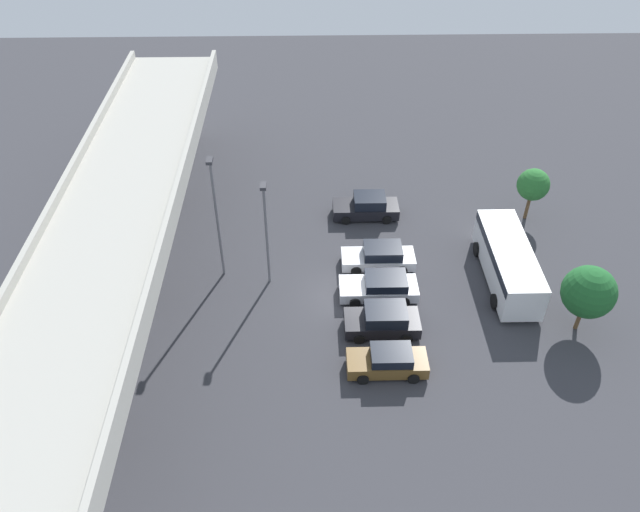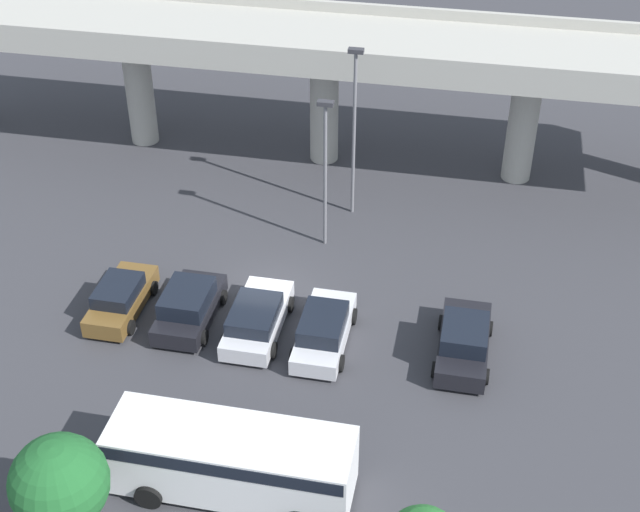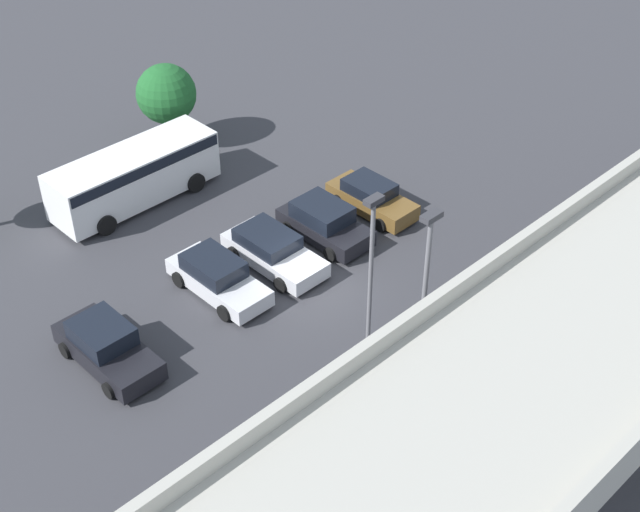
{
  "view_description": "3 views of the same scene",
  "coord_description": "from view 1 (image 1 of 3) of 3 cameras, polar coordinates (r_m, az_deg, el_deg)",
  "views": [
    {
      "loc": [
        -27.79,
        1.91,
        26.56
      ],
      "look_at": [
        1.91,
        1.29,
        1.77
      ],
      "focal_mm": 35.0,
      "sensor_mm": 36.0,
      "label": 1
    },
    {
      "loc": [
        8.3,
        -29.31,
        23.74
      ],
      "look_at": [
        1.91,
        2.03,
        0.99
      ],
      "focal_mm": 50.0,
      "sensor_mm": 36.0,
      "label": 2
    },
    {
      "loc": [
        19.71,
        20.47,
        23.17
      ],
      "look_at": [
        0.35,
        0.66,
        2.16
      ],
      "focal_mm": 50.0,
      "sensor_mm": 36.0,
      "label": 3
    }
  ],
  "objects": [
    {
      "name": "ground_plane",
      "position": [
        38.49,
        1.98,
        -3.83
      ],
      "size": [
        87.85,
        87.85,
        0.0
      ],
      "primitive_type": "plane",
      "color": "#38383D"
    },
    {
      "name": "parked_car_1",
      "position": [
        36.18,
        5.78,
        -5.87
      ],
      "size": [
        2.24,
        4.33,
        1.66
      ],
      "rotation": [
        0.0,
        0.0,
        1.57
      ],
      "color": "black",
      "rests_on": "ground_plane"
    },
    {
      "name": "shuttle_bus",
      "position": [
        40.43,
        16.84,
        -0.42
      ],
      "size": [
        8.06,
        2.79,
        2.57
      ],
      "color": "white",
      "rests_on": "ground_plane"
    },
    {
      "name": "parked_car_3",
      "position": [
        40.43,
        5.45,
        -0.07
      ],
      "size": [
        2.11,
        4.72,
        1.56
      ],
      "rotation": [
        0.0,
        0.0,
        1.57
      ],
      "color": "silver",
      "rests_on": "ground_plane"
    },
    {
      "name": "parked_car_0",
      "position": [
        34.22,
        6.23,
        -9.56
      ],
      "size": [
        1.99,
        4.35,
        1.5
      ],
      "rotation": [
        0.0,
        0.0,
        1.57
      ],
      "color": "brown",
      "rests_on": "ground_plane"
    },
    {
      "name": "lamp_post_mid_lot",
      "position": [
        36.98,
        -4.96,
        2.69
      ],
      "size": [
        0.7,
        0.35,
        7.28
      ],
      "color": "slate",
      "rests_on": "ground_plane"
    },
    {
      "name": "tree_front_centre",
      "position": [
        45.65,
        18.92,
        6.18
      ],
      "size": [
        2.23,
        2.23,
        3.96
      ],
      "color": "brown",
      "rests_on": "ground_plane"
    },
    {
      "name": "lamp_post_near_aisle",
      "position": [
        37.56,
        -9.48,
        4.09
      ],
      "size": [
        0.7,
        0.35,
        8.49
      ],
      "color": "slate",
      "rests_on": "ground_plane"
    },
    {
      "name": "parked_car_2",
      "position": [
        38.32,
        5.54,
        -2.81
      ],
      "size": [
        2.23,
        4.78,
        1.48
      ],
      "rotation": [
        0.0,
        0.0,
        1.57
      ],
      "color": "silver",
      "rests_on": "ground_plane"
    },
    {
      "name": "tree_front_left",
      "position": [
        37.71,
        23.36,
        -3.04
      ],
      "size": [
        3.01,
        3.01,
        4.39
      ],
      "color": "brown",
      "rests_on": "ground_plane"
    },
    {
      "name": "parked_car_4",
      "position": [
        44.73,
        4.29,
        4.51
      ],
      "size": [
        2.18,
        4.66,
        1.69
      ],
      "rotation": [
        0.0,
        0.0,
        1.57
      ],
      "color": "black",
      "rests_on": "ground_plane"
    },
    {
      "name": "highway_overpass",
      "position": [
        36.21,
        -17.94,
        2.81
      ],
      "size": [
        42.49,
        6.71,
        7.58
      ],
      "color": "#ADAAA0",
      "rests_on": "ground_plane"
    }
  ]
}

